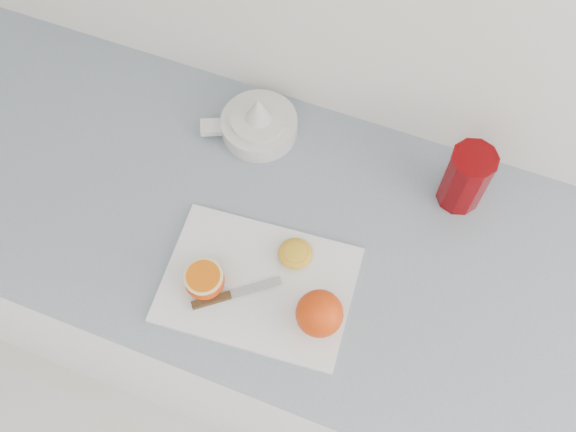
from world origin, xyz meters
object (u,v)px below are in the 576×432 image
Objects in this scene: red_tumbler at (465,180)px; half_orange at (204,280)px; citrus_juicer at (258,123)px; cutting_board at (258,285)px; counter at (314,315)px.

half_orange is at bearing -137.30° from red_tumbler.
red_tumbler is (0.43, -0.00, 0.04)m from citrus_juicer.
half_orange is at bearing -83.13° from citrus_juicer.
cutting_board is 0.35m from citrus_juicer.
cutting_board reaches higher than counter.
citrus_juicer is (-0.13, 0.32, 0.02)m from cutting_board.
citrus_juicer is (-0.21, 0.19, 0.47)m from counter.
half_orange is 0.51× the size of red_tumbler.
cutting_board is at bearing -133.01° from red_tumbler.
red_tumbler is at bearing 40.79° from counter.
cutting_board is (-0.08, -0.13, 0.45)m from counter.
half_orange is 0.53m from red_tumbler.
counter is 7.16× the size of cutting_board.
red_tumbler reaches higher than citrus_juicer.
cutting_board is at bearing -67.74° from citrus_juicer.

